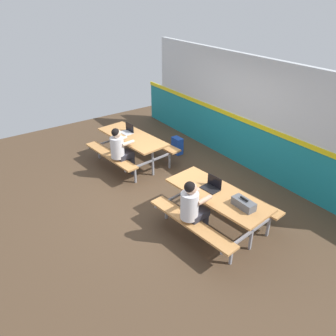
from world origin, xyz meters
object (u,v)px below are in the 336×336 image
object	(u,v)px
picnic_table_right	(217,201)
laptop_silver	(127,131)
student_further	(193,206)
laptop_dark	(212,186)
student_nearer	(120,148)
backpack_dark	(177,146)
picnic_table_left	(132,142)
toolbox_grey	(244,204)

from	to	relation	value
picnic_table_right	laptop_silver	size ratio (longest dim) A/B	5.80
student_further	laptop_dark	world-z (taller)	student_further
picnic_table_right	student_nearer	size ratio (longest dim) A/B	1.64
picnic_table_right	backpack_dark	world-z (taller)	picnic_table_right
picnic_table_left	toolbox_grey	world-z (taller)	toolbox_grey
picnic_table_left	student_further	world-z (taller)	student_further
picnic_table_right	student_nearer	xyz separation A→B (m)	(-2.63, -0.51, 0.13)
student_further	laptop_silver	size ratio (longest dim) A/B	3.53
laptop_silver	picnic_table_left	bearing A→B (deg)	-2.83
student_nearer	backpack_dark	xyz separation A→B (m)	(-0.20, 1.75, -0.49)
picnic_table_right	laptop_silver	world-z (taller)	laptop_silver
student_nearer	student_further	world-z (taller)	same
picnic_table_right	laptop_dark	bearing A→B (deg)	174.18
picnic_table_left	backpack_dark	bearing A→B (deg)	81.60
toolbox_grey	student_further	bearing A→B (deg)	-130.91
picnic_table_right	student_further	distance (m)	0.57
student_nearer	laptop_silver	distance (m)	0.82
laptop_silver	backpack_dark	xyz separation A→B (m)	(0.42, 1.22, -0.57)
student_further	toolbox_grey	bearing A→B (deg)	49.09
picnic_table_right	student_further	xyz separation A→B (m)	(0.01, -0.56, 0.13)
picnic_table_left	laptop_silver	size ratio (longest dim) A/B	5.80
picnic_table_left	laptop_silver	distance (m)	0.32
picnic_table_right	laptop_silver	xyz separation A→B (m)	(-3.25, 0.02, 0.21)
picnic_table_left	laptop_silver	bearing A→B (deg)	177.17
backpack_dark	picnic_table_right	bearing A→B (deg)	-23.72
laptop_silver	backpack_dark	world-z (taller)	laptop_silver
picnic_table_left	student_further	size ratio (longest dim) A/B	1.64
student_further	laptop_dark	distance (m)	0.61
picnic_table_left	backpack_dark	size ratio (longest dim) A/B	4.51
student_nearer	toolbox_grey	distance (m)	3.22
toolbox_grey	student_nearer	bearing A→B (deg)	-169.87
student_nearer	toolbox_grey	xyz separation A→B (m)	(3.17, 0.57, 0.10)
laptop_dark	toolbox_grey	bearing A→B (deg)	3.19
picnic_table_left	picnic_table_right	world-z (taller)	same
laptop_silver	toolbox_grey	distance (m)	3.79
laptop_silver	laptop_dark	size ratio (longest dim) A/B	1.00
laptop_silver	toolbox_grey	xyz separation A→B (m)	(3.79, 0.04, 0.02)
backpack_dark	student_further	bearing A→B (deg)	-32.45
picnic_table_right	student_further	bearing A→B (deg)	-89.33
student_nearer	laptop_silver	world-z (taller)	student_nearer
laptop_dark	toolbox_grey	xyz separation A→B (m)	(0.72, 0.04, 0.02)
laptop_dark	backpack_dark	bearing A→B (deg)	155.19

